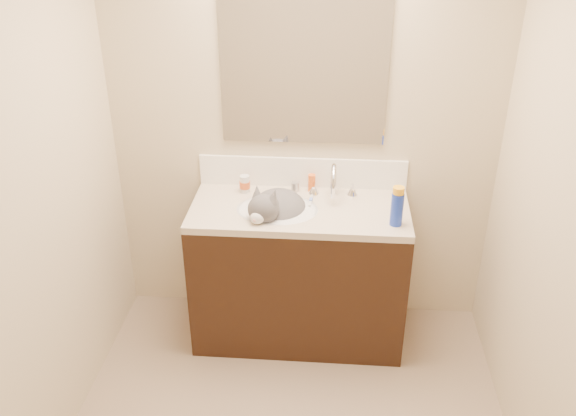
% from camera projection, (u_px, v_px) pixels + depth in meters
% --- Properties ---
extents(room_shell, '(2.24, 2.54, 2.52)m').
position_uv_depth(room_shell, '(284.00, 181.00, 2.19)').
color(room_shell, '#C5B493').
rests_on(room_shell, ground).
extents(vanity_cabinet, '(1.20, 0.55, 0.82)m').
position_uv_depth(vanity_cabinet, '(299.00, 275.00, 3.55)').
color(vanity_cabinet, black).
rests_on(vanity_cabinet, ground).
extents(counter_slab, '(1.20, 0.55, 0.04)m').
position_uv_depth(counter_slab, '(300.00, 211.00, 3.35)').
color(counter_slab, beige).
rests_on(counter_slab, vanity_cabinet).
extents(basin, '(0.45, 0.36, 0.14)m').
position_uv_depth(basin, '(277.00, 220.00, 3.35)').
color(basin, white).
rests_on(basin, vanity_cabinet).
extents(faucet, '(0.28, 0.20, 0.21)m').
position_uv_depth(faucet, '(333.00, 184.00, 3.41)').
color(faucet, silver).
rests_on(faucet, counter_slab).
extents(cat, '(0.43, 0.48, 0.34)m').
position_uv_depth(cat, '(276.00, 211.00, 3.34)').
color(cat, '#4A484A').
rests_on(cat, basin).
extents(backsplash, '(1.20, 0.02, 0.18)m').
position_uv_depth(backsplash, '(303.00, 172.00, 3.53)').
color(backsplash, white).
rests_on(backsplash, counter_slab).
extents(mirror, '(0.90, 0.02, 0.80)m').
position_uv_depth(mirror, '(304.00, 72.00, 3.25)').
color(mirror, white).
rests_on(mirror, room_shell).
extents(pill_bottle, '(0.07, 0.07, 0.10)m').
position_uv_depth(pill_bottle, '(245.00, 184.00, 3.49)').
color(pill_bottle, silver).
rests_on(pill_bottle, counter_slab).
extents(pill_label, '(0.08, 0.08, 0.04)m').
position_uv_depth(pill_label, '(245.00, 185.00, 3.49)').
color(pill_label, '#CC5422').
rests_on(pill_label, pill_bottle).
extents(silver_jar, '(0.06, 0.06, 0.05)m').
position_uv_depth(silver_jar, '(295.00, 187.00, 3.51)').
color(silver_jar, '#B7B7BC').
rests_on(silver_jar, counter_slab).
extents(amber_bottle, '(0.05, 0.05, 0.10)m').
position_uv_depth(amber_bottle, '(312.00, 183.00, 3.49)').
color(amber_bottle, orange).
rests_on(amber_bottle, counter_slab).
extents(toothbrush, '(0.02, 0.14, 0.01)m').
position_uv_depth(toothbrush, '(311.00, 200.00, 3.40)').
color(toothbrush, silver).
rests_on(toothbrush, counter_slab).
extents(toothbrush_head, '(0.02, 0.03, 0.02)m').
position_uv_depth(toothbrush_head, '(311.00, 200.00, 3.40)').
color(toothbrush_head, '#6B8AE3').
rests_on(toothbrush_head, counter_slab).
extents(spray_can, '(0.07, 0.07, 0.18)m').
position_uv_depth(spray_can, '(397.00, 209.00, 3.13)').
color(spray_can, '#1A35B8').
rests_on(spray_can, counter_slab).
extents(spray_cap, '(0.06, 0.06, 0.04)m').
position_uv_depth(spray_cap, '(399.00, 190.00, 3.08)').
color(spray_cap, '#F9AB1A').
rests_on(spray_cap, spray_can).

